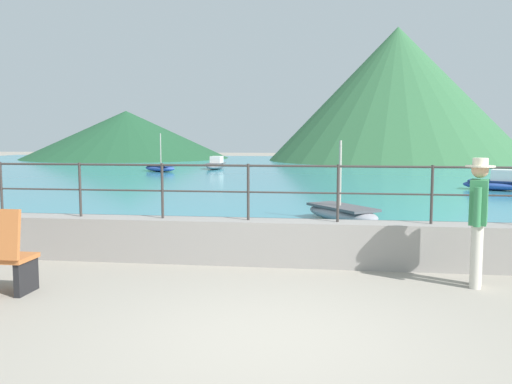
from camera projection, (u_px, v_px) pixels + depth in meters
The scene contains 11 objects.
ground_plane at pixel (270, 337), 5.59m from camera, with size 120.00×120.00×0.00m, color gray.
promenade_wall at pixel (292, 243), 8.71m from camera, with size 20.00×0.56×0.70m, color gray.
railing at pixel (293, 183), 8.61m from camera, with size 18.44×0.04×0.90m.
lake_water at pixel (321, 171), 31.05m from camera, with size 64.00×44.32×0.06m, color teal.
hill_main at pixel (397, 95), 43.97m from camera, with size 20.58×20.58×10.66m, color #33663D.
hill_secondary at pixel (126, 135), 48.55m from camera, with size 18.30×18.30×4.23m, color #1E4C2D.
person_walking at pixel (478, 216), 7.34m from camera, with size 0.38×0.55×1.75m.
boat_0 at pixel (216, 165), 32.71m from camera, with size 1.08×2.36×0.76m.
boat_2 at pixel (160, 168), 30.46m from camera, with size 2.41×2.03×2.11m.
boat_3 at pixel (497, 183), 19.99m from camera, with size 2.47×1.76×0.76m.
boat_4 at pixel (342, 213), 12.75m from camera, with size 2.09×2.38×1.88m.
Camera 1 is at (0.60, -5.38, 2.04)m, focal length 38.48 mm.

